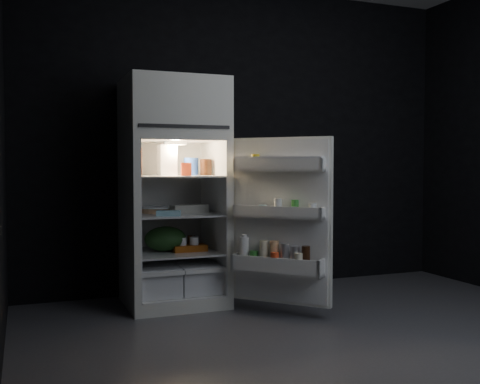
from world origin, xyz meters
name	(u,v)px	position (x,y,z in m)	size (l,w,h in m)	color
floor	(344,340)	(0.00, 0.00, 0.00)	(4.00, 3.40, 0.00)	#505055
wall_back	(244,138)	(0.00, 1.70, 1.35)	(4.00, 0.00, 2.70)	black
refrigerator	(173,184)	(-0.77, 1.32, 0.96)	(0.76, 0.71, 1.78)	white
fridge_door	(280,223)	(-0.13, 0.67, 0.68)	(0.63, 0.65, 1.22)	white
milk_jug	(167,160)	(-0.82, 1.30, 1.15)	(0.13, 0.13, 0.24)	white
mayo_jar	(191,167)	(-0.61, 1.32, 1.10)	(0.11, 0.11, 0.14)	#1F46AC
jam_jar	(206,167)	(-0.51, 1.27, 1.09)	(0.09, 0.09, 0.13)	black
amber_bottle	(137,162)	(-1.03, 1.42, 1.14)	(0.07, 0.07, 0.22)	#D15F21
small_carton	(186,169)	(-0.71, 1.14, 1.08)	(0.08, 0.06, 0.10)	red
egg_carton	(189,209)	(-0.66, 1.22, 0.76)	(0.30, 0.11, 0.07)	gray
pie	(159,210)	(-0.86, 1.39, 0.75)	(0.28, 0.28, 0.04)	tan
flat_package	(169,213)	(-0.86, 1.09, 0.75)	(0.18, 0.09, 0.04)	#7EB2C3
wrapped_pkg	(192,209)	(-0.59, 1.38, 0.75)	(0.12, 0.10, 0.05)	beige
produce_bag	(165,239)	(-0.83, 1.31, 0.52)	(0.33, 0.28, 0.20)	#193815
yogurt_tray	(189,248)	(-0.66, 1.24, 0.45)	(0.27, 0.14, 0.05)	#8E400C
small_can_red	(192,241)	(-0.57, 1.48, 0.47)	(0.07, 0.07, 0.09)	#8E400C
small_can_silver	(195,241)	(-0.54, 1.46, 0.47)	(0.06, 0.06, 0.09)	white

